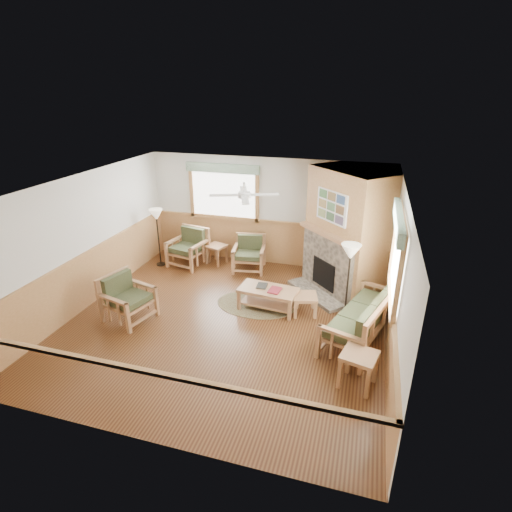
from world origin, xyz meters
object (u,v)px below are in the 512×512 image
(armchair_back_right, at_px, (249,254))
(floor_lamp_right, at_px, (348,283))
(sofa, at_px, (363,316))
(end_table_chairs, at_px, (217,254))
(armchair_back_left, at_px, (188,248))
(floor_lamp_left, at_px, (158,238))
(coffee_table, at_px, (268,299))
(footstool, at_px, (305,304))
(armchair_left, at_px, (128,298))
(end_table_sofa, at_px, (358,370))

(armchair_back_right, distance_m, floor_lamp_right, 3.04)
(sofa, xyz_separation_m, end_table_chairs, (-3.75, 2.40, -0.21))
(armchair_back_left, xyz_separation_m, floor_lamp_left, (-0.69, -0.20, 0.28))
(sofa, relative_size, end_table_chairs, 4.04)
(coffee_table, xyz_separation_m, end_table_chairs, (-1.86, 1.88, 0.02))
(sofa, bearing_deg, footstool, -97.59)
(armchair_left, height_order, floor_lamp_right, floor_lamp_right)
(sofa, distance_m, end_table_chairs, 4.45)
(end_table_sofa, distance_m, footstool, 2.18)
(armchair_back_left, relative_size, floor_lamp_left, 0.63)
(armchair_back_left, bearing_deg, floor_lamp_left, -151.78)
(armchair_back_left, height_order, footstool, armchair_back_left)
(armchair_back_right, distance_m, floor_lamp_left, 2.32)
(sofa, xyz_separation_m, coffee_table, (-1.89, 0.52, -0.23))
(armchair_back_right, distance_m, coffee_table, 1.98)
(footstool, bearing_deg, end_table_chairs, 144.96)
(end_table_chairs, xyz_separation_m, floor_lamp_right, (3.41, -1.85, 0.55))
(armchair_back_right, height_order, coffee_table, armchair_back_right)
(armchair_left, distance_m, end_table_sofa, 4.47)
(coffee_table, xyz_separation_m, footstool, (0.75, 0.04, -0.03))
(armchair_back_left, xyz_separation_m, armchair_left, (0.01, -2.70, -0.01))
(armchair_left, height_order, coffee_table, armchair_left)
(floor_lamp_left, bearing_deg, armchair_left, -74.52)
(end_table_sofa, bearing_deg, armchair_left, 170.95)
(sofa, bearing_deg, armchair_back_left, -96.68)
(end_table_sofa, height_order, floor_lamp_left, floor_lamp_left)
(armchair_back_right, relative_size, floor_lamp_right, 0.53)
(end_table_chairs, bearing_deg, armchair_left, -102.45)
(armchair_back_right, relative_size, end_table_sofa, 1.48)
(coffee_table, relative_size, floor_lamp_right, 0.73)
(armchair_back_left, xyz_separation_m, floor_lamp_right, (4.08, -1.56, 0.33))
(armchair_back_right, bearing_deg, armchair_back_left, 176.19)
(armchair_back_right, relative_size, footstool, 1.79)
(end_table_chairs, distance_m, end_table_sofa, 5.26)
(armchair_left, distance_m, floor_lamp_left, 2.61)
(end_table_sofa, bearing_deg, sofa, 90.00)
(armchair_back_left, distance_m, footstool, 3.63)
(end_table_sofa, xyz_separation_m, floor_lamp_right, (-0.34, 1.85, 0.52))
(floor_lamp_left, bearing_deg, sofa, -20.47)
(footstool, bearing_deg, floor_lamp_left, 161.33)
(footstool, bearing_deg, coffee_table, -176.59)
(coffee_table, bearing_deg, armchair_back_left, 153.86)
(armchair_back_right, relative_size, armchair_left, 0.93)
(sofa, relative_size, armchair_left, 2.23)
(armchair_back_right, xyz_separation_m, armchair_left, (-1.58, -2.85, 0.03))
(footstool, bearing_deg, armchair_back_right, 135.08)
(end_table_chairs, bearing_deg, sofa, -32.59)
(sofa, relative_size, footstool, 4.28)
(armchair_left, xyz_separation_m, footstool, (3.27, 1.16, -0.25))
(sofa, xyz_separation_m, armchair_back_right, (-2.83, 2.25, -0.04))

